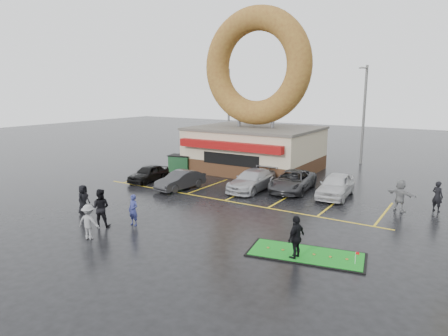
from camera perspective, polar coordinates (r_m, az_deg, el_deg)
The scene contains 18 objects.
ground at distance 22.43m, azimuth -4.60°, elevation -6.66°, with size 120.00×120.00×0.00m, color black.
donut_shop at distance 34.02m, azimuth 4.49°, elevation 7.13°, with size 10.20×8.70×13.50m.
streetlight_left at distance 43.50m, azimuth 0.61°, elevation 8.46°, with size 0.40×2.21×9.00m.
streetlight_mid at distance 39.01m, azimuth 19.35°, elevation 7.52°, with size 0.40×2.21×9.00m.
car_black at distance 30.63m, azimuth -10.73°, elevation -0.75°, with size 1.48×3.67×1.25m, color black.
car_dgrey at distance 27.95m, azimuth -6.25°, elevation -1.74°, with size 1.35×3.86×1.27m, color #2A2A2C.
car_silver at distance 27.56m, azimuth 4.04°, elevation -1.75°, with size 1.96×4.81×1.40m, color #ACACB1.
car_grey at distance 27.74m, azimuth 9.76°, elevation -1.83°, with size 2.28×4.95×1.38m, color #313234.
car_white at distance 26.76m, azimuth 15.69°, elevation -2.41°, with size 1.79×4.46×1.52m, color silver.
person_blue at distance 20.99m, azimuth -12.83°, elevation -5.87°, with size 0.59×0.39×1.61m, color navy.
person_blackjkt at distance 21.18m, azimuth -17.24°, elevation -5.45°, with size 0.95×0.74×1.96m, color black.
person_hoodie at distance 19.67m, azimuth -18.76°, elevation -7.30°, with size 1.07×0.61×1.65m, color gray.
person_bystander at distance 23.62m, azimuth -19.45°, elevation -4.26°, with size 0.81×0.53×1.66m, color black.
person_cameraman at distance 16.74m, azimuth 10.27°, elevation -9.75°, with size 1.09×0.45×1.86m, color black.
person_walker_near at distance 24.88m, azimuth 23.87°, elevation -3.61°, with size 1.70×0.54×1.84m, color gray.
person_walker_far at distance 25.79m, azimuth 28.18°, elevation -3.58°, with size 0.64×0.42×1.76m, color black.
dumpster at distance 34.13m, azimuth -6.19°, elevation 0.65°, with size 1.80×1.20×1.30m, color #1A4424.
putting_green at distance 17.51m, azimuth 11.65°, elevation -12.00°, with size 5.15×2.98×0.60m.
Camera 1 is at (12.92, -17.00, 6.87)m, focal length 32.00 mm.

